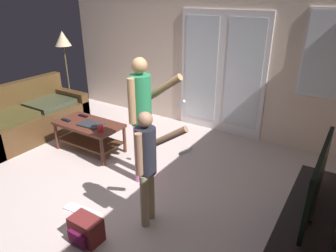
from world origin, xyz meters
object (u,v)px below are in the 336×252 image
(flat_screen_tv, at_px, (317,181))
(floor_lamp, at_px, (63,44))
(person_adult, at_px, (142,110))
(loose_keyboard, at_px, (82,211))
(tv_stand, at_px, (305,232))
(tv_remote_black, at_px, (66,120))
(laptop_closed, at_px, (91,124))
(cup_near_edge, at_px, (101,129))
(dvd_remote_slim, at_px, (83,116))
(coffee_table, at_px, (89,131))
(person_child, at_px, (147,160))
(backpack, at_px, (86,230))
(leather_couch, at_px, (30,118))

(flat_screen_tv, bearing_deg, floor_lamp, 163.68)
(person_adult, bearing_deg, loose_keyboard, -101.02)
(tv_stand, height_order, tv_remote_black, tv_remote_black)
(tv_stand, bearing_deg, flat_screen_tv, 114.50)
(laptop_closed, bearing_deg, cup_near_edge, -20.99)
(cup_near_edge, bearing_deg, dvd_remote_slim, 156.96)
(coffee_table, xyz_separation_m, person_child, (1.72, -0.83, 0.43))
(person_child, relative_size, backpack, 3.99)
(coffee_table, distance_m, flat_screen_tv, 3.25)
(loose_keyboard, bearing_deg, leather_couch, 156.67)
(flat_screen_tv, height_order, person_child, person_child)
(flat_screen_tv, height_order, cup_near_edge, flat_screen_tv)
(flat_screen_tv, relative_size, tv_remote_black, 6.37)
(backpack, bearing_deg, loose_keyboard, 143.43)
(flat_screen_tv, relative_size, person_child, 0.85)
(leather_couch, relative_size, tv_remote_black, 10.91)
(tv_stand, height_order, floor_lamp, floor_lamp)
(floor_lamp, height_order, cup_near_edge, floor_lamp)
(coffee_table, height_order, cup_near_edge, cup_near_edge)
(person_child, xyz_separation_m, backpack, (-0.37, -0.56, -0.63))
(floor_lamp, xyz_separation_m, backpack, (2.94, -2.40, -1.24))
(loose_keyboard, xyz_separation_m, dvd_remote_slim, (-1.26, 1.27, 0.46))
(floor_lamp, bearing_deg, coffee_table, -32.50)
(person_adult, bearing_deg, leather_couch, 179.07)
(person_adult, bearing_deg, tv_stand, -6.09)
(cup_near_edge, bearing_deg, person_adult, -3.72)
(coffee_table, xyz_separation_m, flat_screen_tv, (3.20, -0.39, 0.46))
(tv_remote_black, bearing_deg, coffee_table, 20.44)
(laptop_closed, bearing_deg, person_child, -29.35)
(person_child, bearing_deg, loose_keyboard, -158.77)
(tv_stand, xyz_separation_m, backpack, (-1.84, -1.00, -0.11))
(coffee_table, relative_size, person_adult, 0.65)
(backpack, distance_m, cup_near_edge, 1.65)
(dvd_remote_slim, bearing_deg, laptop_closed, -29.10)
(leather_couch, bearing_deg, backpack, -25.40)
(leather_couch, xyz_separation_m, person_adult, (2.46, -0.04, 0.66))
(person_child, xyz_separation_m, tv_remote_black, (-2.08, 0.71, -0.29))
(coffee_table, bearing_deg, person_adult, -8.69)
(tv_stand, height_order, person_child, person_child)
(person_adult, bearing_deg, coffee_table, 171.31)
(tv_remote_black, bearing_deg, cup_near_edge, 1.49)
(flat_screen_tv, xyz_separation_m, tv_remote_black, (-3.56, 0.27, -0.33))
(floor_lamp, bearing_deg, person_child, -29.15)
(floor_lamp, distance_m, laptop_closed, 2.16)
(loose_keyboard, distance_m, cup_near_edge, 1.27)
(backpack, relative_size, tv_remote_black, 1.87)
(tv_stand, height_order, dvd_remote_slim, dvd_remote_slim)
(tv_stand, distance_m, loose_keyboard, 2.34)
(coffee_table, relative_size, backpack, 3.27)
(cup_near_edge, bearing_deg, flat_screen_tv, -5.36)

